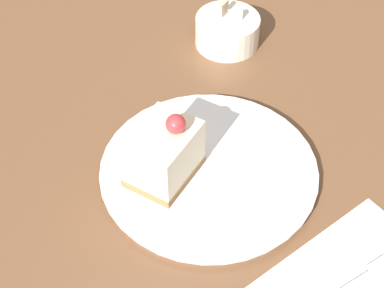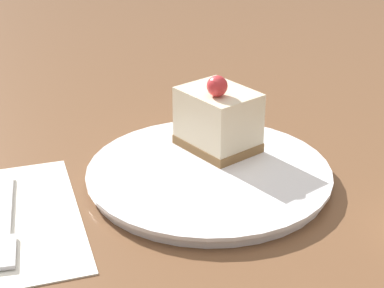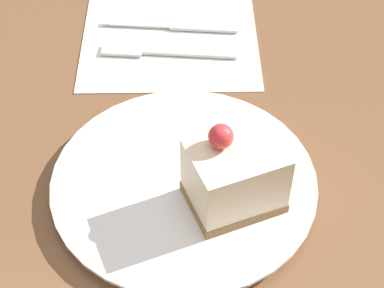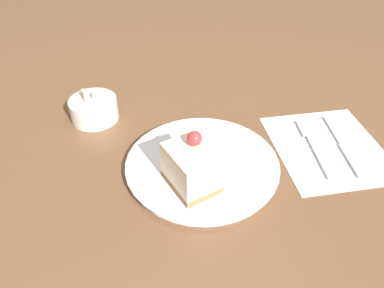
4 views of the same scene
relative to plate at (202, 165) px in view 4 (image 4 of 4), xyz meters
name	(u,v)px [view 4 (image 4 of 4)]	position (x,y,z in m)	size (l,w,h in m)	color
ground_plane	(206,162)	(0.01, 0.02, -0.01)	(4.00, 4.00, 0.00)	brown
plate	(202,165)	(0.00, 0.00, 0.00)	(0.27, 0.27, 0.02)	white
cake_slice	(192,167)	(-0.03, -0.05, 0.04)	(0.09, 0.10, 0.09)	olive
napkin	(328,147)	(0.25, 0.01, -0.01)	(0.21, 0.23, 0.00)	white
fork	(312,142)	(0.22, 0.02, 0.00)	(0.04, 0.17, 0.00)	silver
knife	(346,150)	(0.27, -0.01, 0.00)	(0.04, 0.18, 0.00)	silver
sugar_bowl	(94,109)	(-0.18, 0.20, 0.01)	(0.10, 0.10, 0.07)	silver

